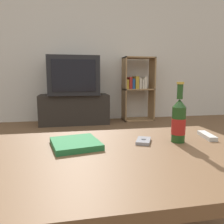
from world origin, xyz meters
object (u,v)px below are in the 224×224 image
tv_stand (75,109)px  beer_bottle (179,121)px  remote_control (207,136)px  bookshelf (137,87)px  cell_phone (144,141)px  table_book (76,143)px  television (74,76)px

tv_stand → beer_bottle: beer_bottle is taller
beer_bottle → remote_control: size_ratio=1.88×
tv_stand → remote_control: tv_stand is taller
remote_control → beer_bottle: bearing=-158.0°
bookshelf → cell_phone: size_ratio=8.93×
cell_phone → remote_control: size_ratio=0.82×
tv_stand → bookshelf: size_ratio=1.00×
tv_stand → remote_control: bearing=-76.9°
cell_phone → table_book: (-0.31, -0.00, 0.00)m
beer_bottle → bookshelf: bearing=76.7°
tv_stand → television: (0.00, -0.00, 0.53)m
beer_bottle → remote_control: 0.20m
tv_stand → beer_bottle: size_ratio=3.92×
tv_stand → table_book: bearing=-90.8°
television → remote_control: (0.60, -2.58, -0.31)m
television → cell_phone: bearing=-84.1°
tv_stand → beer_bottle: bearing=-80.7°
television → table_book: 2.61m
television → table_book: bearing=-90.8°
bookshelf → tv_stand: bearing=-174.9°
bookshelf → cell_phone: 2.81m
beer_bottle → table_book: beer_bottle is taller
television → remote_control: television is taller
television → cell_phone: 2.63m
television → bookshelf: size_ratio=0.71×
television → tv_stand: bearing=90.0°
bookshelf → remote_control: bearing=-100.0°
bookshelf → remote_control: (-0.47, -2.68, -0.13)m
table_book → remote_control: bearing=-9.7°
tv_stand → television: television is taller
table_book → television: bearing=77.9°
tv_stand → table_book: tv_stand is taller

